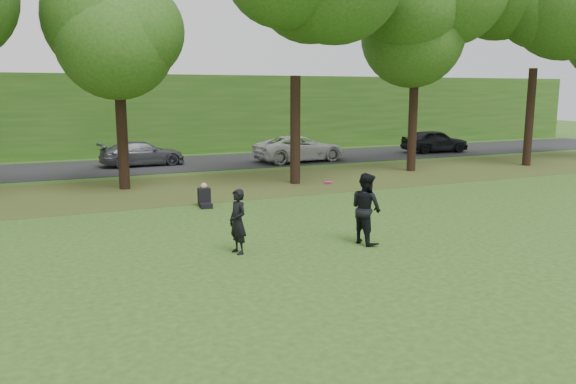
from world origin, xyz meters
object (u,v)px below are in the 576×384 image
object	(u,v)px
player_left	(238,222)
player_right	(366,208)
frisbee	(328,183)
seated_person	(205,198)

from	to	relation	value
player_left	player_right	bearing A→B (deg)	69.32
player_right	frisbee	world-z (taller)	player_right
frisbee	seated_person	size ratio (longest dim) A/B	0.43
player_left	seated_person	distance (m)	6.00
player_right	seated_person	xyz separation A→B (m)	(-2.59, 6.40, -0.63)
player_right	seated_person	bearing A→B (deg)	13.51
player_left	player_right	world-z (taller)	player_right
player_right	frisbee	distance (m)	1.21
seated_person	frisbee	bearing A→B (deg)	-68.12
player_left	player_right	size ratio (longest dim) A/B	0.86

